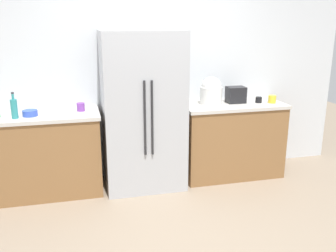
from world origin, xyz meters
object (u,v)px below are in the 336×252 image
at_px(cup_d, 81,107).
at_px(cup_b, 259,100).
at_px(toaster, 236,95).
at_px(bottle_a, 14,108).
at_px(bowl_a, 30,113).
at_px(rice_cooker, 211,91).
at_px(refrigerator, 143,111).
at_px(cup_c, 272,99).

bearing_deg(cup_d, cup_b, -1.89).
height_order(toaster, cup_d, toaster).
xyz_separation_m(bottle_a, bowl_a, (0.14, 0.07, -0.08)).
relative_size(bottle_a, cup_d, 3.03).
bearing_deg(cup_d, bowl_a, -168.69).
relative_size(rice_cooker, bowl_a, 2.13).
height_order(rice_cooker, bowl_a, rice_cooker).
bearing_deg(toaster, rice_cooker, 178.26).
distance_m(toaster, rice_cooker, 0.33).
distance_m(refrigerator, bowl_a, 1.24).
bearing_deg(toaster, cup_b, -13.27).
xyz_separation_m(cup_b, cup_d, (-2.17, 0.07, 0.01)).
xyz_separation_m(refrigerator, cup_b, (1.47, 0.01, 0.06)).
height_order(rice_cooker, cup_d, rice_cooker).
height_order(refrigerator, cup_c, refrigerator).
bearing_deg(rice_cooker, bottle_a, -175.29).
bearing_deg(cup_c, toaster, 164.67).
bearing_deg(cup_b, refrigerator, -179.61).
xyz_separation_m(refrigerator, rice_cooker, (0.87, 0.09, 0.18)).
distance_m(refrigerator, bottle_a, 1.39).
bearing_deg(cup_d, toaster, -0.15).
height_order(refrigerator, cup_d, refrigerator).
bearing_deg(rice_cooker, cup_c, -9.68).
bearing_deg(bowl_a, refrigerator, 1.17).
distance_m(toaster, bottle_a, 2.57).
height_order(cup_c, cup_d, cup_c).
bearing_deg(bowl_a, cup_d, 11.31).
height_order(cup_b, cup_c, cup_c).
distance_m(cup_b, cup_d, 2.17).
bearing_deg(cup_c, bottle_a, -178.96).
distance_m(rice_cooker, cup_d, 1.57).
relative_size(refrigerator, cup_b, 22.84).
relative_size(refrigerator, cup_c, 19.06).
relative_size(toaster, cup_b, 2.79).
height_order(refrigerator, bowl_a, refrigerator).
xyz_separation_m(cup_d, bowl_a, (-0.53, -0.11, -0.01)).
distance_m(cup_c, bowl_a, 2.86).
distance_m(cup_b, cup_c, 0.16).
bearing_deg(bowl_a, cup_b, 0.74).
height_order(bottle_a, bowl_a, bottle_a).
relative_size(refrigerator, toaster, 8.17).
bearing_deg(bowl_a, bottle_a, -152.77).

